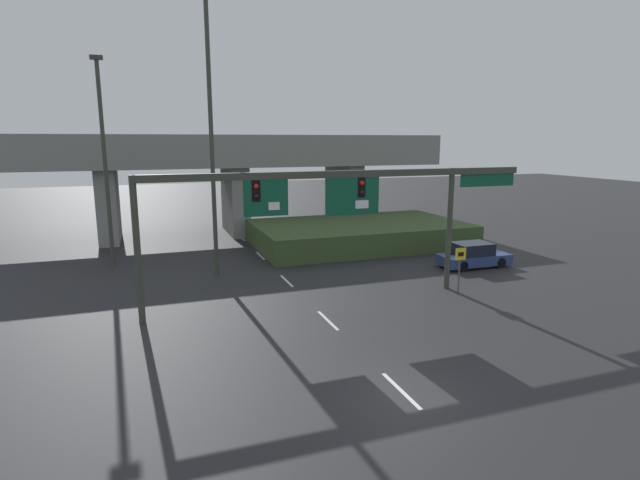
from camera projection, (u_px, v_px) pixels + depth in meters
name	position (u px, v px, depth m)	size (l,w,h in m)	color
ground_plane	(406.00, 396.00, 15.09)	(160.00, 160.00, 0.00)	#262628
lane_markings	(287.00, 281.00, 27.38)	(0.14, 28.31, 0.01)	silver
signal_gantry	(338.00, 195.00, 23.02)	(18.97, 0.44, 6.22)	#383D33
speed_limit_sign	(460.00, 263.00, 24.86)	(0.60, 0.11, 2.39)	#4C4C4C
highway_light_pole_near	(211.00, 134.00, 27.08)	(0.70, 0.36, 15.09)	#383D33
highway_light_pole_far	(105.00, 158.00, 29.52)	(0.70, 0.36, 12.35)	#383D33
overpass_bridge	(234.00, 167.00, 40.56)	(34.15, 7.22, 8.00)	gray
grass_embankment	(359.00, 234.00, 36.79)	(15.11, 9.07, 1.63)	#384C28
parked_sedan_near_right	(473.00, 256.00, 30.36)	(4.33, 1.85, 1.49)	navy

